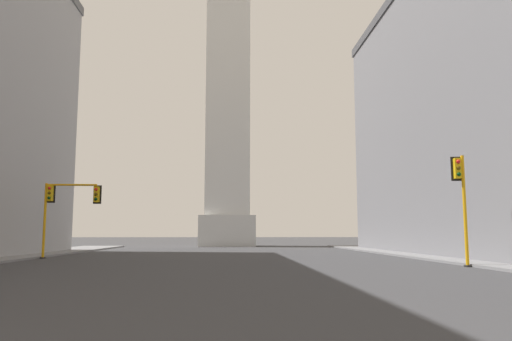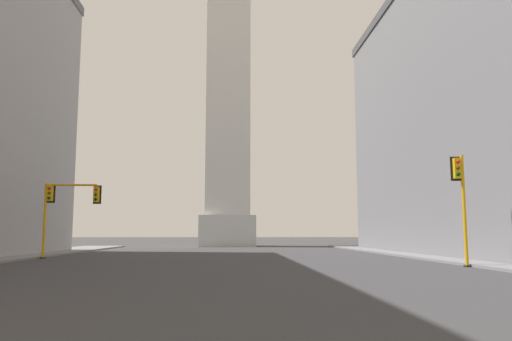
# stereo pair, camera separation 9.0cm
# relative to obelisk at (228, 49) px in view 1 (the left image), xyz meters

# --- Properties ---
(obelisk) EXTENTS (7.31, 7.31, 56.67)m
(obelisk) POSITION_rel_obelisk_xyz_m (0.00, 0.00, 0.00)
(obelisk) COLOR silver
(obelisk) RESTS_ON ground_plane
(traffic_light_mid_left) EXTENTS (4.01, 0.51, 5.25)m
(traffic_light_mid_left) POSITION_rel_obelisk_xyz_m (-11.34, -31.32, -23.36)
(traffic_light_mid_left) COLOR orange
(traffic_light_mid_left) RESTS_ON ground_plane
(traffic_light_mid_right) EXTENTS (0.76, 0.52, 5.92)m
(traffic_light_mid_right) POSITION_rel_obelisk_xyz_m (12.66, -41.16, -23.43)
(traffic_light_mid_right) COLOR orange
(traffic_light_mid_right) RESTS_ON ground_plane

